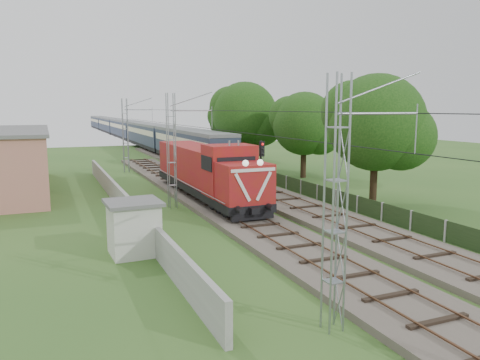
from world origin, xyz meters
name	(u,v)px	position (x,y,z in m)	size (l,w,h in m)	color
ground	(292,249)	(0.00, 0.00, 0.00)	(140.00, 140.00, 0.00)	#315B22
track_main	(239,216)	(0.00, 7.00, 0.18)	(4.20, 70.00, 0.45)	#6B6054
track_side	(235,182)	(5.00, 20.00, 0.18)	(4.20, 80.00, 0.45)	#6B6054
catenary	(172,150)	(-2.95, 12.00, 4.05)	(3.31, 70.00, 8.00)	gray
boundary_wall	(122,201)	(-6.50, 12.00, 0.75)	(0.25, 40.00, 1.50)	#9E9E99
fence	(382,212)	(8.00, 3.00, 0.60)	(0.12, 32.00, 1.20)	black
locomotive	(206,171)	(0.00, 13.47, 2.31)	(3.11, 17.77, 4.51)	black
coach_rake	(125,128)	(5.00, 83.81, 2.69)	(3.28, 122.77, 3.80)	black
signal_post	(261,162)	(2.71, 9.41, 3.27)	(0.52, 0.41, 4.76)	black
relay_hut	(134,227)	(-7.40, 2.24, 1.32)	(2.62, 2.62, 2.62)	beige
tree_a	(377,124)	(10.82, 7.36, 5.87)	(7.26, 6.91, 9.41)	#352316
tree_b	(305,124)	(12.97, 21.06, 5.36)	(6.64, 6.32, 8.60)	#352316
tree_c	(246,115)	(9.94, 28.99, 6.19)	(7.65, 7.29, 9.92)	#352316
tree_d	(232,122)	(12.62, 39.86, 5.15)	(6.37, 6.06, 8.25)	#352316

